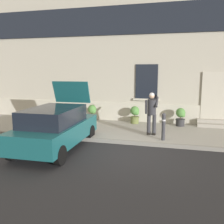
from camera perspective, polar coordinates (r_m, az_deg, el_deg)
ground_plane at (r=8.80m, az=2.68°, el=-9.00°), size 80.00×80.00×0.00m
sidewalk at (r=11.43m, az=5.71°, el=-4.29°), size 24.00×3.60×0.15m
curb_edge at (r=9.66m, az=3.89°, el=-6.86°), size 24.00×0.12×0.15m
building_facade at (r=13.59m, az=7.76°, el=13.38°), size 24.00×1.52×7.50m
entrance_stoop at (r=12.84m, az=21.75°, el=-2.45°), size 1.44×0.64×0.32m
hatchback_car_teal at (r=9.15m, az=-12.55°, el=-3.32°), size 1.86×4.10×2.34m
bollard_near_person at (r=9.75m, az=11.51°, el=-3.00°), size 0.15×0.15×1.04m
bollard_far_left at (r=10.70m, az=-9.86°, el=-1.83°), size 0.15×0.15×1.04m
person_on_phone at (r=10.33m, az=8.90°, el=0.24°), size 0.51×0.50×1.75m
planter_terracotta at (r=13.95m, az=-12.90°, el=0.26°), size 0.44×0.44×0.86m
planter_cream at (r=13.03m, az=-4.46°, el=-0.18°), size 0.44×0.44×0.86m
planter_olive at (r=12.60m, az=5.16°, el=-0.52°), size 0.44×0.44×0.86m
planter_charcoal at (r=12.39m, az=15.15°, el=-0.99°), size 0.44×0.44×0.86m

